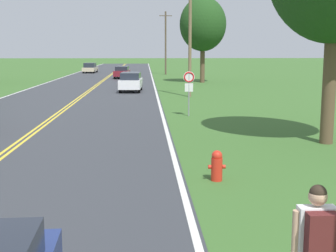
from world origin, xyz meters
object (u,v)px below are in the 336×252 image
at_px(tree_mid_treeline, 203,24).
at_px(car_champagne_sedan_distant, 90,68).
at_px(traffic_sign, 189,83).
at_px(hitchhiker_person, 317,240).
at_px(car_white_suv_mid_far, 131,81).
at_px(fire_hydrant, 217,165).
at_px(car_maroon_sedan_receding, 122,72).

height_order(tree_mid_treeline, car_champagne_sedan_distant, tree_mid_treeline).
relative_size(traffic_sign, tree_mid_treeline, 0.26).
distance_m(hitchhiker_person, car_white_suv_mid_far, 34.50).
bearing_deg(fire_hydrant, car_champagne_sedan_distant, 99.64).
bearing_deg(car_white_suv_mid_far, traffic_sign, 15.78).
relative_size(fire_hydrant, traffic_sign, 0.35).
xyz_separation_m(traffic_sign, car_white_suv_mid_far, (-3.51, 15.21, -0.92)).
bearing_deg(fire_hydrant, tree_mid_treeline, 83.60).
bearing_deg(car_white_suv_mid_far, car_champagne_sedan_distant, -164.95).
bearing_deg(traffic_sign, hitchhiker_person, -90.50).
height_order(fire_hydrant, tree_mid_treeline, tree_mid_treeline).
distance_m(hitchhiker_person, tree_mid_treeline, 45.53).
height_order(hitchhiker_person, car_white_suv_mid_far, hitchhiker_person).
bearing_deg(car_champagne_sedan_distant, hitchhiker_person, -168.72).
bearing_deg(traffic_sign, tree_mid_treeline, 81.45).
bearing_deg(hitchhiker_person, traffic_sign, -0.60).
distance_m(traffic_sign, car_maroon_sedan_receding, 34.71).
xyz_separation_m(traffic_sign, car_maroon_sedan_receding, (-5.17, 34.31, -1.01)).
bearing_deg(tree_mid_treeline, car_white_suv_mid_far, -124.65).
xyz_separation_m(hitchhiker_person, tree_mid_treeline, (4.07, 45.07, 5.05)).
xyz_separation_m(hitchhiker_person, car_white_suv_mid_far, (-3.35, 34.34, -0.25)).
xyz_separation_m(traffic_sign, tree_mid_treeline, (3.90, 25.93, 4.38)).
bearing_deg(tree_mid_treeline, car_maroon_sedan_receding, 137.26).
xyz_separation_m(tree_mid_treeline, car_white_suv_mid_far, (-7.41, -10.73, -5.30)).
distance_m(car_maroon_sedan_receding, car_champagne_sedan_distant, 15.15).
bearing_deg(car_maroon_sedan_receding, fire_hydrant, 8.41).
distance_m(fire_hydrant, traffic_sign, 12.53).
height_order(traffic_sign, tree_mid_treeline, tree_mid_treeline).
bearing_deg(hitchhiker_person, tree_mid_treeline, -5.26).
xyz_separation_m(hitchhiker_person, fire_hydrant, (-0.24, 6.69, -0.70)).
xyz_separation_m(car_white_suv_mid_far, car_maroon_sedan_receding, (-1.65, 19.11, -0.09)).
bearing_deg(hitchhiker_person, car_champagne_sedan_distant, 8.79).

